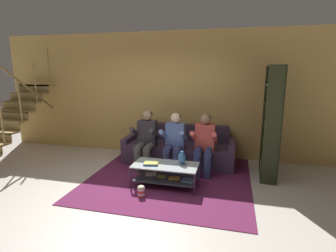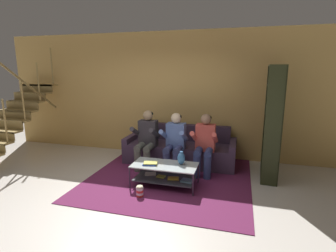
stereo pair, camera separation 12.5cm
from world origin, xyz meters
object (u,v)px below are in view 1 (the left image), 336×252
object	(u,v)px
couch	(179,150)
popcorn_tub	(141,191)
person_seated_middle	(174,140)
person_seated_right	(204,142)
bookshelf	(273,127)
person_seated_left	(146,137)
vase	(182,158)
coffee_table	(166,172)
book_stack	(151,164)

from	to	relation	value
couch	popcorn_tub	world-z (taller)	couch
person_seated_middle	person_seated_right	distance (m)	0.61
couch	bookshelf	distance (m)	2.02
person_seated_left	vase	world-z (taller)	person_seated_left
coffee_table	vase	bearing A→B (deg)	18.07
book_stack	popcorn_tub	xyz separation A→B (m)	(-0.03, -0.44, -0.32)
person_seated_left	vase	xyz separation A→B (m)	(0.90, -0.69, -0.15)
couch	person_seated_middle	world-z (taller)	person_seated_middle
couch	person_seated_middle	distance (m)	0.63
coffee_table	book_stack	distance (m)	0.31
person_seated_left	person_seated_middle	size ratio (longest dim) A/B	1.02
vase	popcorn_tub	xyz separation A→B (m)	(-0.55, -0.60, -0.41)
couch	vase	bearing A→B (deg)	-76.22
coffee_table	bookshelf	distance (m)	2.24
popcorn_tub	vase	bearing A→B (deg)	47.27
bookshelf	person_seated_middle	bearing A→B (deg)	-172.06
person_seated_middle	popcorn_tub	distance (m)	1.42
person_seated_left	person_seated_middle	xyz separation A→B (m)	(0.61, -0.00, -0.01)
couch	book_stack	xyz separation A→B (m)	(-0.23, -1.35, 0.14)
person_seated_middle	coffee_table	world-z (taller)	person_seated_middle
couch	bookshelf	xyz separation A→B (m)	(1.89, -0.24, 0.67)
person_seated_middle	person_seated_right	world-z (taller)	person_seated_right
person_seated_left	book_stack	xyz separation A→B (m)	(0.37, -0.85, -0.24)
person_seated_right	popcorn_tub	xyz separation A→B (m)	(-0.86, -1.29, -0.55)
book_stack	bookshelf	world-z (taller)	bookshelf
vase	book_stack	xyz separation A→B (m)	(-0.53, -0.16, -0.09)
book_stack	popcorn_tub	world-z (taller)	book_stack
person_seated_right	book_stack	xyz separation A→B (m)	(-0.84, -0.85, -0.23)
person_seated_right	coffee_table	size ratio (longest dim) A/B	1.04
person_seated_right	vase	distance (m)	0.77
bookshelf	person_seated_right	bearing A→B (deg)	-168.45
person_seated_right	coffee_table	world-z (taller)	person_seated_right
person_seated_right	person_seated_middle	bearing A→B (deg)	-179.91
person_seated_middle	person_seated_right	size ratio (longest dim) A/B	0.99
person_seated_right	bookshelf	distance (m)	1.34
person_seated_left	bookshelf	distance (m)	2.53
bookshelf	popcorn_tub	distance (m)	2.78
person_seated_left	bookshelf	bearing A→B (deg)	5.97
vase	bookshelf	xyz separation A→B (m)	(1.60, 0.95, 0.44)
person_seated_middle	bookshelf	xyz separation A→B (m)	(1.89, 0.26, 0.30)
person_seated_middle	couch	bearing A→B (deg)	90.00
person_seated_middle	bookshelf	distance (m)	1.93
book_stack	popcorn_tub	distance (m)	0.55
person_seated_right	vase	xyz separation A→B (m)	(-0.31, -0.69, -0.14)
vase	couch	bearing A→B (deg)	103.78
book_stack	bookshelf	size ratio (longest dim) A/B	0.13
couch	person_seated_right	world-z (taller)	person_seated_right
person_seated_left	coffee_table	size ratio (longest dim) A/B	1.05
couch	popcorn_tub	bearing A→B (deg)	-98.23
coffee_table	couch	bearing A→B (deg)	91.21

